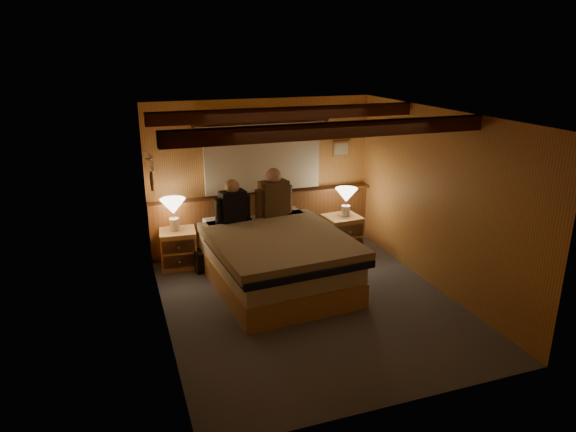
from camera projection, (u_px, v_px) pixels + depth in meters
name	position (u px, v px, depth m)	size (l,w,h in m)	color
floor	(310.00, 303.00, 6.60)	(4.20, 4.20, 0.00)	#484B56
ceiling	(313.00, 115.00, 5.85)	(4.20, 4.20, 0.00)	#B98A45
wall_back	(262.00, 176.00, 8.11)	(3.60, 3.60, 0.00)	#D6954C
wall_left	(160.00, 231.00, 5.66)	(4.20, 4.20, 0.00)	#D6954C
wall_right	(437.00, 201.00, 6.79)	(4.20, 4.20, 0.00)	#D6954C
wall_front	(403.00, 287.00, 4.34)	(3.60, 3.60, 0.00)	#D6954C
wainscot	(264.00, 220.00, 8.27)	(3.60, 0.23, 0.94)	brown
curtain_window	(263.00, 157.00, 7.94)	(2.18, 0.09, 1.11)	#432010
ceiling_beams	(308.00, 121.00, 6.01)	(3.60, 1.65, 0.16)	#432010
coat_rail	(151.00, 161.00, 6.95)	(0.05, 0.55, 0.24)	white
framed_print	(341.00, 149.00, 8.40)	(0.30, 0.04, 0.25)	#A97B54
bed	(277.00, 259.00, 6.97)	(1.87, 2.34, 0.76)	tan
nightstand_left	(178.00, 249.00, 7.63)	(0.56, 0.51, 0.57)	tan
nightstand_right	(342.00, 234.00, 8.19)	(0.57, 0.52, 0.59)	tan
lamp_left	(173.00, 208.00, 7.45)	(0.37, 0.37, 0.48)	silver
lamp_right	(346.00, 197.00, 8.01)	(0.35, 0.35, 0.45)	silver
person_left	(233.00, 204.00, 7.30)	(0.53, 0.26, 0.64)	black
person_right	(274.00, 196.00, 7.56)	(0.60, 0.32, 0.74)	#49341D
duffel_bag	(211.00, 258.00, 7.59)	(0.53, 0.35, 0.36)	black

